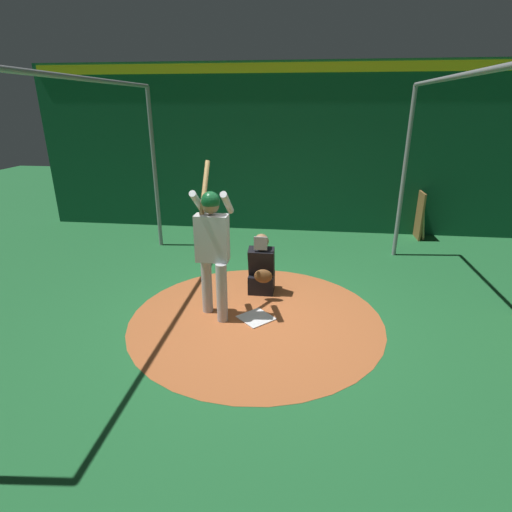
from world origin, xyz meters
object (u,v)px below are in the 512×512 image
at_px(home_plate, 256,318).
at_px(batter, 212,243).
at_px(catcher, 262,270).
at_px(bat_rack, 419,216).

xyz_separation_m(home_plate, batter, (-0.02, -0.60, 1.09)).
distance_m(home_plate, catcher, 0.94).
xyz_separation_m(catcher, bat_rack, (-3.35, 3.21, 0.10)).
relative_size(home_plate, batter, 0.20).
height_order(home_plate, catcher, catcher).
bearing_deg(home_plate, catcher, -178.74).
height_order(catcher, bat_rack, bat_rack).
distance_m(home_plate, bat_rack, 5.30).
relative_size(home_plate, bat_rack, 0.40).
height_order(home_plate, bat_rack, bat_rack).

